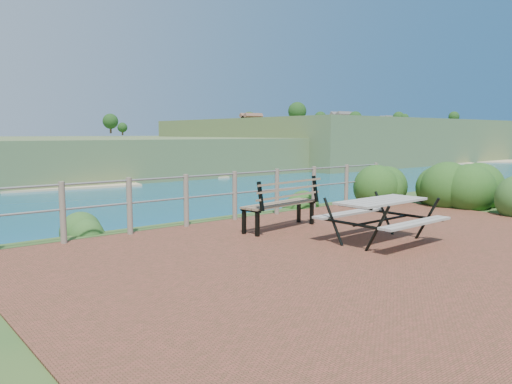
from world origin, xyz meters
The scene contains 9 objects.
ground centered at (0.00, 0.00, 0.00)m, with size 10.00×7.00×0.12m, color brown.
safety_railing centered at (0.00, 3.35, 0.57)m, with size 9.40×0.10×1.00m.
distant_bay centered at (173.07, 202.61, -1.52)m, with size 290.00×232.36×24.00m.
picnic_table centered at (0.59, 0.17, 0.45)m, with size 1.66×1.43×0.70m.
park_bench centered at (0.06, 2.05, 0.63)m, with size 1.74×0.66×0.96m.
shrub_right_front centered at (5.51, 1.60, 0.00)m, with size 1.42×1.42×2.01m, color #1A4816.
shrub_right_edge centered at (4.51, 3.09, 0.00)m, with size 1.26×1.26×1.79m, color #1A4816.
shrub_lip_west centered at (-2.90, 4.12, 0.00)m, with size 0.78×0.78×0.53m, color #2E5921.
shrub_lip_east centered at (2.55, 3.97, 0.00)m, with size 0.79×0.79×0.54m, color #1A4816.
Camera 1 is at (-6.04, -4.74, 1.79)m, focal length 35.00 mm.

